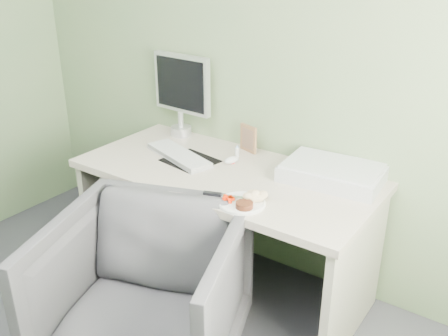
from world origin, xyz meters
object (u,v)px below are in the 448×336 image
Objects in this scene: plate at (242,203)px; desk at (225,201)px; desk_chair at (145,297)px; scanner at (332,173)px; monitor at (182,91)px.

desk is at bearing 136.28° from plate.
scanner is at bearing 43.23° from desk_chair.
monitor is (-0.81, 0.58, 0.28)m from plate.
desk_chair is at bearing -86.15° from desk.
plate is (0.28, -0.26, 0.19)m from desk.
monitor is (-1.05, 0.10, 0.24)m from scanner.
scanner reaches higher than plate.
plate is 1.04m from monitor.
scanner is 0.59× the size of desk_chair.
monitor reaches higher than scanner.
scanner is 1.09m from desk_chair.
scanner is (0.51, 0.22, 0.22)m from desk.
desk_chair is at bearing -118.20° from plate.
desk is at bearing 74.19° from desk_chair.
monitor is at bearing 100.51° from desk_chair.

